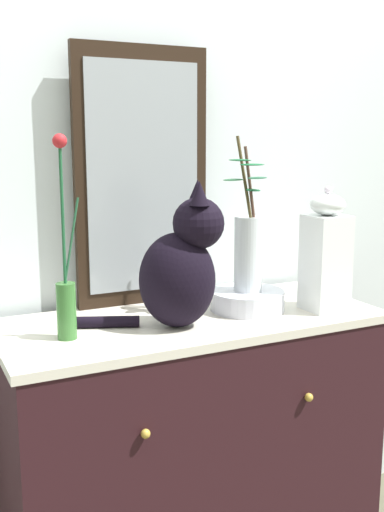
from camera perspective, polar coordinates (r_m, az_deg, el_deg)
wall_back at (r=2.00m, az=-3.93°, el=7.37°), size 4.40×0.08×2.60m
sideboard at (r=1.97m, az=0.00°, el=-18.49°), size 1.11×0.49×0.91m
mirror_leaning at (r=1.89m, az=-4.64°, el=7.25°), size 0.42×0.03×0.78m
cat_sitting at (r=1.66m, az=-1.00°, el=-0.97°), size 0.39×0.24×0.40m
vase_slim_green at (r=1.60m, az=-11.66°, el=-2.99°), size 0.07×0.05×0.52m
bowl_porcelain at (r=1.86m, az=5.18°, el=-4.11°), size 0.22×0.22×0.06m
vase_glass_clear at (r=1.82m, az=5.25°, el=0.66°), size 0.15×0.13×0.46m
jar_lidded_porcelain at (r=1.87m, az=12.33°, el=0.17°), size 0.12×0.12×0.37m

